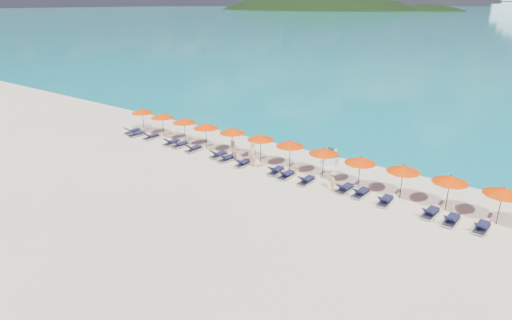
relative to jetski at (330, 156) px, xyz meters
The scene contains 37 objects.
ground 9.33m from the jetski, 107.17° to the right, with size 1400.00×1400.00×0.00m, color beige.
headland_main 612.52m from the jetski, 119.69° to the left, with size 374.00×242.00×126.50m.
headland_small 572.96m from the jetski, 105.49° to the left, with size 162.00×126.00×85.50m.
jetski is the anchor object (origin of this frame).
beachgoer_a 6.20m from the jetski, 130.60° to the right, with size 0.70×0.46×1.91m, color tan.
beachgoer_b 7.59m from the jetski, 144.04° to the right, with size 0.81×0.47×1.66m, color tan.
beachgoer_c 5.77m from the jetski, 60.49° to the right, with size 0.93×0.43×1.44m, color tan.
umbrella_0 18.28m from the jetski, 168.94° to the right, with size 2.10×2.10×2.28m.
umbrella_1 15.55m from the jetski, 166.79° to the right, with size 2.10×2.10×2.28m.
umbrella_2 12.85m from the jetski, 163.79° to the right, with size 2.10×2.10×2.28m.
umbrella_3 10.42m from the jetski, 158.96° to the right, with size 2.10×2.10×2.28m.
umbrella_4 7.94m from the jetski, 153.74° to the right, with size 2.10×2.10×2.28m.
umbrella_5 5.67m from the jetski, 139.58° to the right, with size 2.10×2.10×2.28m.
umbrella_6 4.13m from the jetski, 113.46° to the right, with size 2.10×2.10×2.28m.
umbrella_7 4.04m from the jetski, 70.48° to the right, with size 2.10×2.10×2.28m.
umbrella_8 5.65m from the jetski, 42.43° to the right, with size 2.10×2.10×2.28m.
umbrella_9 7.72m from the jetski, 27.11° to the right, with size 2.10×2.10×2.28m.
umbrella_10 10.19m from the jetski, 20.13° to the right, with size 2.10×2.10×2.28m.
umbrella_11 12.77m from the jetski, 16.07° to the right, with size 2.10×2.10×2.28m.
lounger_0 18.83m from the jetski, 165.96° to the right, with size 0.66×1.71×0.66m.
lounger_1 17.89m from the jetski, 164.20° to the right, with size 0.73×1.74×0.66m.
lounger_2 16.21m from the jetski, 163.42° to the right, with size 0.65×1.71×0.66m.
lounger_3 13.66m from the jetski, 159.98° to the right, with size 0.66×1.72×0.66m.
lounger_4 12.68m from the jetski, 158.31° to the right, with size 0.62×1.70×0.66m.
lounger_5 11.14m from the jetski, 154.61° to the right, with size 0.69×1.73×0.66m.
lounger_6 8.79m from the jetski, 148.29° to the right, with size 0.69×1.73×0.66m.
lounger_7 8.02m from the jetski, 142.55° to the right, with size 0.77×1.75×0.66m.
lounger_8 6.85m from the jetski, 133.80° to the right, with size 0.72×1.73×0.66m.
lounger_9 5.08m from the jetski, 111.58° to the right, with size 0.77×1.75×0.66m.
lounger_10 5.01m from the jetski, 99.73° to the right, with size 0.62×1.70×0.66m.
lounger_11 5.02m from the jetski, 80.89° to the right, with size 0.65×1.71×0.66m.
lounger_12 5.74m from the jetski, 52.84° to the right, with size 0.73×1.74×0.66m.
lounger_13 6.51m from the jetski, 45.17° to the right, with size 0.70×1.73×0.66m.
lounger_14 7.88m from the jetski, 37.40° to the right, with size 0.69×1.72×0.66m.
lounger_15 10.13m from the jetski, 28.12° to the right, with size 0.75×1.74×0.66m.
lounger_16 11.26m from the jetski, 26.03° to the right, with size 0.69×1.72×0.66m.
lounger_17 12.61m from the jetski, 22.54° to the right, with size 0.71×1.73×0.66m.
Camera 1 is at (16.81, -19.47, 11.66)m, focal length 30.00 mm.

